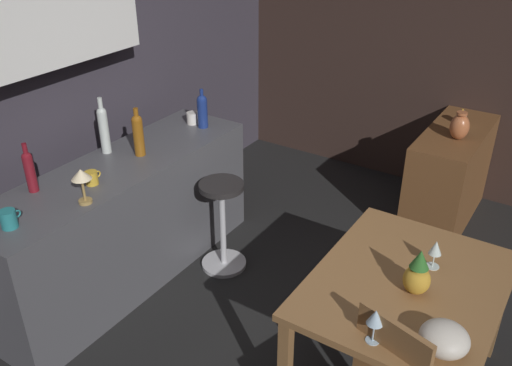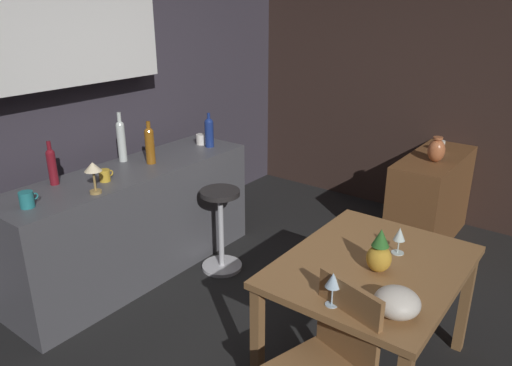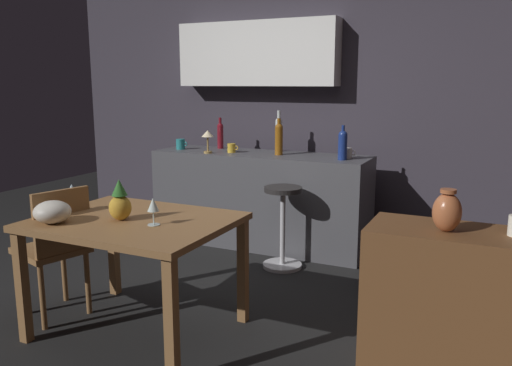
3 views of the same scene
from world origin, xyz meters
TOP-DOWN VIEW (x-y plane):
  - ground_plane at (0.00, 0.00)m, footprint 9.00×9.00m
  - wall_kitchen_back at (-0.06, 2.08)m, footprint 5.20×0.33m
  - wall_side_right at (2.55, 0.30)m, footprint 0.10×4.40m
  - dining_table at (0.00, -0.47)m, footprint 1.18×0.92m
  - kitchen_counter at (-0.07, 1.52)m, footprint 2.10×0.60m
  - sideboard_cabinet at (1.95, -0.19)m, footprint 1.10×0.44m
  - bar_stool at (0.39, 1.00)m, footprint 0.34×0.34m
  - wine_glass_left at (0.20, -0.54)m, footprint 0.07×0.07m
  - wine_glass_right at (-0.49, -0.48)m, footprint 0.08×0.08m
  - pineapple_centerpiece at (-0.06, -0.53)m, footprint 0.14×0.14m
  - fruit_bowl at (-0.38, -0.76)m, footprint 0.22×0.22m
  - wine_bottle_ruby at (-0.60, 1.69)m, footprint 0.06×0.06m
  - wine_bottle_amber at (0.13, 1.50)m, footprint 0.07×0.07m
  - wine_bottle_cobalt at (0.76, 1.44)m, footprint 0.08×0.08m
  - wine_bottle_clear at (0.04, 1.73)m, footprint 0.07×0.07m
  - cup_teal at (-0.93, 1.45)m, footprint 0.12×0.09m
  - cup_mustard at (-0.34, 1.45)m, footprint 0.11×0.08m
  - cup_white at (0.77, 1.55)m, footprint 0.12×0.09m
  - counter_lamp at (-0.52, 1.31)m, footprint 0.12×0.12m
  - pillar_candle_tall at (2.11, -0.17)m, footprint 0.08×0.08m
  - vase_copper at (1.79, -0.23)m, footprint 0.14×0.14m

SIDE VIEW (x-z plane):
  - ground_plane at x=0.00m, z-range 0.00..0.00m
  - bar_stool at x=0.39m, z-range 0.02..0.73m
  - sideboard_cabinet at x=1.95m, z-range 0.00..0.82m
  - kitchen_counter at x=-0.07m, z-range 0.00..0.90m
  - dining_table at x=0.00m, z-range 0.28..1.02m
  - fruit_bowl at x=-0.38m, z-range 0.74..0.88m
  - pineapple_centerpiece at x=-0.06m, z-range 0.72..0.97m
  - wine_glass_left at x=0.20m, z-range 0.77..0.94m
  - pillar_candle_tall at x=2.11m, z-range 0.81..0.94m
  - wine_glass_right at x=-0.49m, z-range 0.79..0.96m
  - vase_copper at x=1.79m, z-range 0.81..1.03m
  - cup_mustard at x=-0.34m, z-range 0.90..0.99m
  - cup_white at x=0.77m, z-range 0.90..0.99m
  - cup_teal at x=-0.93m, z-range 0.90..1.00m
  - wine_bottle_cobalt at x=0.76m, z-range 0.89..1.19m
  - wine_bottle_ruby at x=-0.60m, z-range 0.89..1.20m
  - wine_bottle_amber at x=0.13m, z-range 0.89..1.23m
  - counter_lamp at x=-0.52m, z-range 0.95..1.17m
  - wine_bottle_clear at x=0.04m, z-range 0.88..1.28m
  - wall_side_right at x=2.55m, z-range 0.00..2.60m
  - wall_kitchen_back at x=-0.06m, z-range 0.11..2.71m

